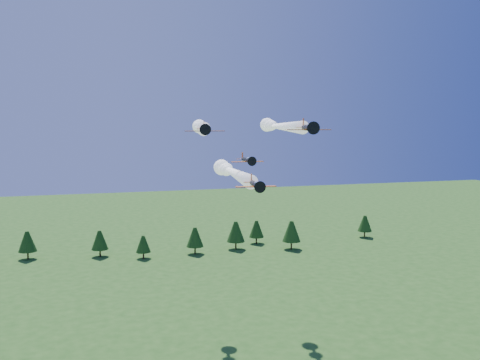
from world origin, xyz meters
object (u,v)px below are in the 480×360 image
object	(u,v)px
plane_left	(200,127)
plane_slot	(247,160)
plane_right	(280,126)
plane_lead	(232,172)

from	to	relation	value
plane_left	plane_slot	distance (m)	24.89
plane_right	plane_slot	bearing A→B (deg)	-114.19
plane_lead	plane_left	distance (m)	17.87
plane_slot	plane_left	bearing A→B (deg)	100.44
plane_left	plane_slot	bearing A→B (deg)	-69.43
plane_slot	plane_lead	bearing A→B (deg)	94.04
plane_lead	plane_right	xyz separation A→B (m)	(15.19, 12.15, 9.38)
plane_lead	plane_left	size ratio (longest dim) A/B	0.77
plane_lead	plane_slot	distance (m)	9.37
plane_right	plane_left	bearing A→B (deg)	-177.67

